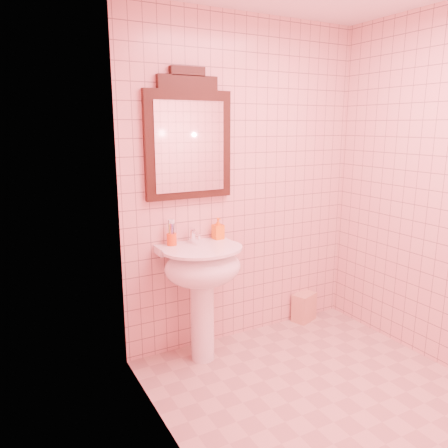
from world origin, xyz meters
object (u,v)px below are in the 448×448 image
mirror (189,139)px  towel (304,307)px  pedestal_sink (203,275)px  toothbrush_cup (172,239)px  soap_dispenser (218,229)px

mirror → towel: mirror is taller
pedestal_sink → toothbrush_cup: 0.34m
pedestal_sink → soap_dispenser: size_ratio=5.28×
pedestal_sink → mirror: 0.96m
toothbrush_cup → soap_dispenser: size_ratio=0.99×
pedestal_sink → towel: bearing=8.9°
toothbrush_cup → mirror: bearing=15.3°
pedestal_sink → mirror: size_ratio=0.95×
pedestal_sink → towel: (1.08, 0.17, -0.54)m
mirror → toothbrush_cup: (-0.17, -0.05, -0.69)m
towel → toothbrush_cup: bearing=-179.4°
pedestal_sink → towel: 1.21m
pedestal_sink → towel: pedestal_sink is taller
soap_dispenser → towel: bearing=-1.6°
towel → mirror: bearing=178.3°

